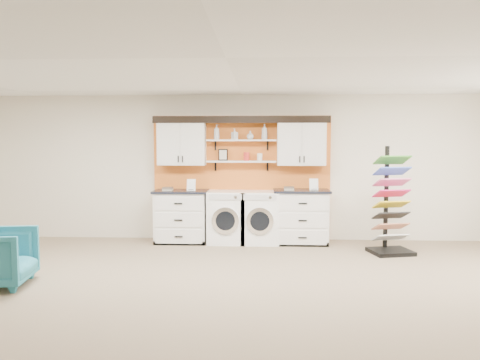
{
  "coord_description": "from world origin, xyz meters",
  "views": [
    {
      "loc": [
        0.39,
        -5.05,
        1.91
      ],
      "look_at": [
        0.05,
        2.3,
        1.3
      ],
      "focal_mm": 35.0,
      "sensor_mm": 36.0,
      "label": 1
    }
  ],
  "objects_px": {
    "base_cabinet_left": "(181,216)",
    "sample_rack": "(390,221)",
    "washer": "(227,217)",
    "dryer": "(260,217)",
    "base_cabinet_right": "(301,217)"
  },
  "relations": [
    {
      "from": "base_cabinet_left",
      "to": "base_cabinet_right",
      "type": "distance_m",
      "value": 2.26
    },
    {
      "from": "base_cabinet_left",
      "to": "sample_rack",
      "type": "relative_size",
      "value": 0.55
    },
    {
      "from": "sample_rack",
      "to": "base_cabinet_right",
      "type": "bearing_deg",
      "value": 140.87
    },
    {
      "from": "washer",
      "to": "dryer",
      "type": "xyz_separation_m",
      "value": [
        0.62,
        -0.0,
        -0.0
      ]
    },
    {
      "from": "base_cabinet_left",
      "to": "washer",
      "type": "bearing_deg",
      "value": -0.22
    },
    {
      "from": "dryer",
      "to": "base_cabinet_left",
      "type": "bearing_deg",
      "value": 179.87
    },
    {
      "from": "base_cabinet_right",
      "to": "dryer",
      "type": "distance_m",
      "value": 0.77
    },
    {
      "from": "base_cabinet_left",
      "to": "sample_rack",
      "type": "height_order",
      "value": "sample_rack"
    },
    {
      "from": "dryer",
      "to": "washer",
      "type": "bearing_deg",
      "value": 180.0
    },
    {
      "from": "washer",
      "to": "dryer",
      "type": "distance_m",
      "value": 0.62
    },
    {
      "from": "base_cabinet_right",
      "to": "sample_rack",
      "type": "xyz_separation_m",
      "value": [
        1.45,
        -0.71,
        0.06
      ]
    },
    {
      "from": "base_cabinet_right",
      "to": "sample_rack",
      "type": "relative_size",
      "value": 0.56
    },
    {
      "from": "base_cabinet_left",
      "to": "base_cabinet_right",
      "type": "xyz_separation_m",
      "value": [
        2.26,
        -0.0,
        0.01
      ]
    },
    {
      "from": "base_cabinet_left",
      "to": "dryer",
      "type": "distance_m",
      "value": 1.49
    },
    {
      "from": "base_cabinet_right",
      "to": "washer",
      "type": "xyz_separation_m",
      "value": [
        -1.4,
        -0.0,
        -0.01
      ]
    }
  ]
}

